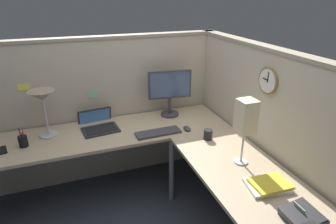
{
  "coord_description": "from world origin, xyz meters",
  "views": [
    {
      "loc": [
        -0.68,
        -2.04,
        1.99
      ],
      "look_at": [
        0.17,
        0.3,
        0.92
      ],
      "focal_mm": 30.39,
      "sensor_mm": 36.0,
      "label": 1
    }
  ],
  "objects_px": {
    "office_phone": "(303,218)",
    "desk_lamp_paper": "(246,118)",
    "book_stack": "(268,185)",
    "wall_clock": "(269,81)",
    "cell_phone": "(2,150)",
    "coffee_mug": "(208,134)",
    "pen_cup": "(23,141)",
    "monitor": "(170,90)",
    "computer_mouse": "(187,128)",
    "desk_lamp_dome": "(43,99)",
    "laptop": "(98,124)",
    "keyboard": "(158,133)"
  },
  "relations": [
    {
      "from": "desk_lamp_dome",
      "to": "coffee_mug",
      "type": "bearing_deg",
      "value": -22.82
    },
    {
      "from": "desk_lamp_paper",
      "to": "book_stack",
      "type": "bearing_deg",
      "value": -89.98
    },
    {
      "from": "wall_clock",
      "to": "cell_phone",
      "type": "bearing_deg",
      "value": 161.8
    },
    {
      "from": "pen_cup",
      "to": "office_phone",
      "type": "height_order",
      "value": "pen_cup"
    },
    {
      "from": "cell_phone",
      "to": "coffee_mug",
      "type": "xyz_separation_m",
      "value": [
        1.74,
        -0.42,
        0.04
      ]
    },
    {
      "from": "coffee_mug",
      "to": "wall_clock",
      "type": "distance_m",
      "value": 0.71
    },
    {
      "from": "desk_lamp_dome",
      "to": "cell_phone",
      "type": "height_order",
      "value": "desk_lamp_dome"
    },
    {
      "from": "monitor",
      "to": "pen_cup",
      "type": "height_order",
      "value": "monitor"
    },
    {
      "from": "keyboard",
      "to": "cell_phone",
      "type": "xyz_separation_m",
      "value": [
        -1.35,
        0.16,
        -0.01
      ]
    },
    {
      "from": "keyboard",
      "to": "computer_mouse",
      "type": "distance_m",
      "value": 0.29
    },
    {
      "from": "laptop",
      "to": "wall_clock",
      "type": "distance_m",
      "value": 1.66
    },
    {
      "from": "monitor",
      "to": "computer_mouse",
      "type": "bearing_deg",
      "value": -85.41
    },
    {
      "from": "pen_cup",
      "to": "wall_clock",
      "type": "distance_m",
      "value": 2.13
    },
    {
      "from": "cell_phone",
      "to": "monitor",
      "type": "bearing_deg",
      "value": -5.99
    },
    {
      "from": "monitor",
      "to": "keyboard",
      "type": "xyz_separation_m",
      "value": [
        -0.26,
        -0.38,
        -0.28
      ]
    },
    {
      "from": "wall_clock",
      "to": "computer_mouse",
      "type": "bearing_deg",
      "value": 132.28
    },
    {
      "from": "coffee_mug",
      "to": "keyboard",
      "type": "bearing_deg",
      "value": 146.64
    },
    {
      "from": "office_phone",
      "to": "wall_clock",
      "type": "xyz_separation_m",
      "value": [
        0.32,
        0.83,
        0.56
      ]
    },
    {
      "from": "pen_cup",
      "to": "book_stack",
      "type": "bearing_deg",
      "value": -36.24
    },
    {
      "from": "computer_mouse",
      "to": "pen_cup",
      "type": "height_order",
      "value": "pen_cup"
    },
    {
      "from": "computer_mouse",
      "to": "pen_cup",
      "type": "bearing_deg",
      "value": 172.36
    },
    {
      "from": "laptop",
      "to": "keyboard",
      "type": "xyz_separation_m",
      "value": [
        0.52,
        -0.35,
        -0.01
      ]
    },
    {
      "from": "desk_lamp_dome",
      "to": "pen_cup",
      "type": "bearing_deg",
      "value": -144.84
    },
    {
      "from": "monitor",
      "to": "book_stack",
      "type": "distance_m",
      "value": 1.45
    },
    {
      "from": "wall_clock",
      "to": "monitor",
      "type": "bearing_deg",
      "value": 118.63
    },
    {
      "from": "cell_phone",
      "to": "desk_lamp_paper",
      "type": "height_order",
      "value": "desk_lamp_paper"
    },
    {
      "from": "office_phone",
      "to": "desk_lamp_paper",
      "type": "relative_size",
      "value": 0.4
    },
    {
      "from": "laptop",
      "to": "book_stack",
      "type": "height_order",
      "value": "laptop"
    },
    {
      "from": "laptop",
      "to": "coffee_mug",
      "type": "bearing_deg",
      "value": -33.8
    },
    {
      "from": "cell_phone",
      "to": "coffee_mug",
      "type": "relative_size",
      "value": 1.5
    },
    {
      "from": "office_phone",
      "to": "book_stack",
      "type": "distance_m",
      "value": 0.34
    },
    {
      "from": "book_stack",
      "to": "keyboard",
      "type": "bearing_deg",
      "value": 114.22
    },
    {
      "from": "computer_mouse",
      "to": "coffee_mug",
      "type": "bearing_deg",
      "value": -66.34
    },
    {
      "from": "monitor",
      "to": "pen_cup",
      "type": "xyz_separation_m",
      "value": [
        -1.44,
        -0.2,
        -0.24
      ]
    },
    {
      "from": "desk_lamp_paper",
      "to": "laptop",
      "type": "bearing_deg",
      "value": 133.21
    },
    {
      "from": "desk_lamp_paper",
      "to": "computer_mouse",
      "type": "bearing_deg",
      "value": 104.41
    },
    {
      "from": "keyboard",
      "to": "wall_clock",
      "type": "height_order",
      "value": "wall_clock"
    },
    {
      "from": "keyboard",
      "to": "desk_lamp_paper",
      "type": "xyz_separation_m",
      "value": [
        0.46,
        -0.69,
        0.37
      ]
    },
    {
      "from": "book_stack",
      "to": "wall_clock",
      "type": "relative_size",
      "value": 1.41
    },
    {
      "from": "desk_lamp_dome",
      "to": "keyboard",
      "type": "bearing_deg",
      "value": -17.99
    },
    {
      "from": "book_stack",
      "to": "desk_lamp_paper",
      "type": "distance_m",
      "value": 0.49
    },
    {
      "from": "monitor",
      "to": "pen_cup",
      "type": "distance_m",
      "value": 1.47
    },
    {
      "from": "pen_cup",
      "to": "coffee_mug",
      "type": "distance_m",
      "value": 1.63
    },
    {
      "from": "laptop",
      "to": "office_phone",
      "type": "xyz_separation_m",
      "value": [
        0.96,
        -1.72,
        0.01
      ]
    },
    {
      "from": "keyboard",
      "to": "coffee_mug",
      "type": "bearing_deg",
      "value": -34.62
    },
    {
      "from": "desk_lamp_dome",
      "to": "laptop",
      "type": "bearing_deg",
      "value": 4.22
    },
    {
      "from": "cell_phone",
      "to": "desk_lamp_dome",
      "type": "bearing_deg",
      "value": 9.57
    },
    {
      "from": "cell_phone",
      "to": "desk_lamp_paper",
      "type": "xyz_separation_m",
      "value": [
        1.81,
        -0.85,
        0.38
      ]
    },
    {
      "from": "monitor",
      "to": "office_phone",
      "type": "distance_m",
      "value": 1.78
    },
    {
      "from": "book_stack",
      "to": "wall_clock",
      "type": "distance_m",
      "value": 0.82
    }
  ]
}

